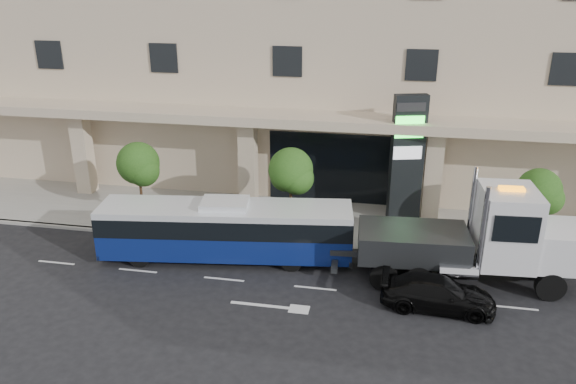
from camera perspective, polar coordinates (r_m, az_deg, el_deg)
name	(u,v)px	position (r m, az deg, el deg)	size (l,w,h in m)	color
ground	(320,271)	(25.31, 3.27, -8.01)	(120.00, 120.00, 0.00)	black
sidewalk	(333,224)	(29.71, 4.56, -3.22)	(120.00, 6.00, 0.15)	gray
curb	(326,249)	(27.03, 3.84, -5.82)	(120.00, 0.30, 0.15)	gray
convention_center	(356,14)	(37.50, 6.91, 17.51)	(60.00, 17.60, 20.00)	#C8B196
tree_left	(139,166)	(29.95, -14.92, 2.55)	(2.27, 2.20, 4.22)	#422B19
tree_mid	(291,173)	(27.48, 0.33, 1.94)	(2.28, 2.20, 4.38)	#422B19
tree_right	(539,193)	(28.00, 24.15, -0.12)	(2.10, 2.00, 4.04)	#422B19
city_bus	(226,229)	(25.84, -6.34, -3.79)	(11.68, 3.93, 2.90)	black
tow_truck	(481,240)	(24.91, 18.97, -4.63)	(10.58, 3.19, 4.80)	#2D3033
black_sedan	(438,294)	(23.17, 14.98, -9.93)	(1.81, 4.45, 1.29)	black
signage_pylon	(407,159)	(29.39, 11.99, 3.35)	(1.76, 1.03, 6.69)	black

